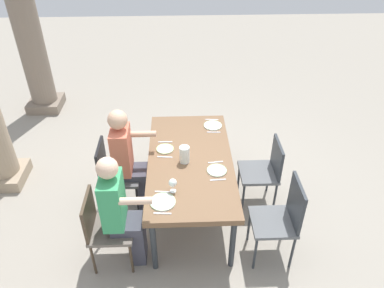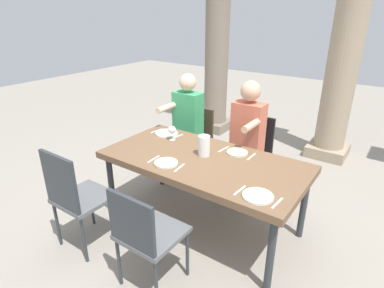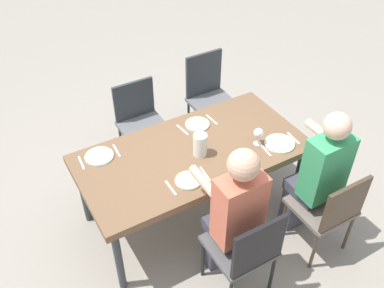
{
  "view_description": "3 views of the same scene",
  "coord_description": "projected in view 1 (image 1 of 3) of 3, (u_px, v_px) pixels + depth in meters",
  "views": [
    {
      "loc": [
        -3.33,
        0.11,
        3.33
      ],
      "look_at": [
        0.12,
        -0.03,
        0.88
      ],
      "focal_mm": 35.01,
      "sensor_mm": 36.0,
      "label": 1
    },
    {
      "loc": [
        1.44,
        -2.23,
        2.03
      ],
      "look_at": [
        -0.15,
        0.03,
        0.85
      ],
      "focal_mm": 29.7,
      "sensor_mm": 36.0,
      "label": 2
    },
    {
      "loc": [
        1.34,
        2.3,
        3.06
      ],
      "look_at": [
        -0.02,
        -0.05,
        0.78
      ],
      "focal_mm": 40.09,
      "sensor_mm": 36.0,
      "label": 3
    }
  ],
  "objects": [
    {
      "name": "spoon_2",
      "position": [
        165.0,
        142.0,
        4.49
      ],
      "size": [
        0.02,
        0.17,
        0.01
      ],
      "primitive_type": "cube",
      "rotation": [
        0.0,
        0.0,
        0.0
      ],
      "color": "silver",
      "rests_on": "dining_table"
    },
    {
      "name": "fork_0",
      "position": [
        162.0,
        213.0,
        3.53
      ],
      "size": [
        0.03,
        0.17,
        0.01
      ],
      "primitive_type": "cube",
      "rotation": [
        0.0,
        0.0,
        -0.08
      ],
      "color": "silver",
      "rests_on": "dining_table"
    },
    {
      "name": "plate_1",
      "position": [
        217.0,
        170.0,
        4.04
      ],
      "size": [
        0.22,
        0.22,
        0.02
      ],
      "color": "white",
      "rests_on": "dining_table"
    },
    {
      "name": "chair_mid_south",
      "position": [
        265.0,
        169.0,
        4.44
      ],
      "size": [
        0.44,
        0.44,
        0.88
      ],
      "color": "#5B5E61",
      "rests_on": "ground"
    },
    {
      "name": "fork_3",
      "position": [
        214.0,
        132.0,
        4.66
      ],
      "size": [
        0.03,
        0.17,
        0.01
      ],
      "primitive_type": "cube",
      "rotation": [
        0.0,
        0.0,
        -0.06
      ],
      "color": "silver",
      "rests_on": "dining_table"
    },
    {
      "name": "ground_plane",
      "position": [
        190.0,
        207.0,
        4.65
      ],
      "size": [
        16.0,
        16.0,
        0.0
      ],
      "primitive_type": "plane",
      "color": "gray"
    },
    {
      "name": "diner_woman_green",
      "position": [
        128.0,
        158.0,
        4.27
      ],
      "size": [
        0.35,
        0.5,
        1.35
      ],
      "color": "#3F3F4C",
      "rests_on": "ground"
    },
    {
      "name": "water_pitcher",
      "position": [
        185.0,
        155.0,
        4.13
      ],
      "size": [
        0.11,
        0.11,
        0.2
      ],
      "color": "white",
      "rests_on": "dining_table"
    },
    {
      "name": "spoon_3",
      "position": [
        212.0,
        120.0,
        4.91
      ],
      "size": [
        0.03,
        0.17,
        0.01
      ],
      "primitive_type": "cube",
      "rotation": [
        0.0,
        0.0,
        -0.07
      ],
      "color": "silver",
      "rests_on": "dining_table"
    },
    {
      "name": "chair_west_south",
      "position": [
        282.0,
        216.0,
        3.76
      ],
      "size": [
        0.44,
        0.44,
        0.97
      ],
      "color": "#5B5E61",
      "rests_on": "ground"
    },
    {
      "name": "plate_2",
      "position": [
        165.0,
        149.0,
        4.37
      ],
      "size": [
        0.21,
        0.21,
        0.02
      ],
      "color": "silver",
      "rests_on": "dining_table"
    },
    {
      "name": "stone_column_far",
      "position": [
        26.0,
        27.0,
        5.83
      ],
      "size": [
        0.55,
        0.55,
        2.94
      ],
      "color": "gray",
      "rests_on": "ground"
    },
    {
      "name": "chair_mid_north",
      "position": [
        114.0,
        172.0,
        4.37
      ],
      "size": [
        0.44,
        0.44,
        0.91
      ],
      "color": "#4F4F50",
      "rests_on": "ground"
    },
    {
      "name": "dining_table",
      "position": [
        190.0,
        164.0,
        4.25
      ],
      "size": [
        1.89,
        0.95,
        0.75
      ],
      "color": "brown",
      "rests_on": "ground"
    },
    {
      "name": "chair_west_north",
      "position": [
        104.0,
        225.0,
        3.74
      ],
      "size": [
        0.44,
        0.44,
        0.86
      ],
      "color": "#6A6158",
      "rests_on": "ground"
    },
    {
      "name": "spoon_1",
      "position": [
        216.0,
        162.0,
        4.17
      ],
      "size": [
        0.04,
        0.17,
        0.01
      ],
      "primitive_type": "cube",
      "rotation": [
        0.0,
        0.0,
        0.11
      ],
      "color": "silver",
      "rests_on": "dining_table"
    },
    {
      "name": "diner_man_white",
      "position": [
        121.0,
        210.0,
        3.62
      ],
      "size": [
        0.35,
        0.49,
        1.33
      ],
      "color": "#3F3F4C",
      "rests_on": "ground"
    },
    {
      "name": "plate_3",
      "position": [
        213.0,
        125.0,
        4.78
      ],
      "size": [
        0.24,
        0.24,
        0.02
      ],
      "color": "white",
      "rests_on": "dining_table"
    },
    {
      "name": "fork_1",
      "position": [
        218.0,
        180.0,
        3.93
      ],
      "size": [
        0.03,
        0.17,
        0.01
      ],
      "primitive_type": "cube",
      "rotation": [
        0.0,
        0.0,
        0.06
      ],
      "color": "silver",
      "rests_on": "dining_table"
    },
    {
      "name": "wine_glass_0",
      "position": [
        173.0,
        183.0,
        3.72
      ],
      "size": [
        0.08,
        0.08,
        0.16
      ],
      "color": "white",
      "rests_on": "dining_table"
    },
    {
      "name": "spoon_0",
      "position": [
        163.0,
        192.0,
        3.78
      ],
      "size": [
        0.03,
        0.17,
        0.01
      ],
      "primitive_type": "cube",
      "rotation": [
        0.0,
        0.0,
        -0.1
      ],
      "color": "silver",
      "rests_on": "dining_table"
    },
    {
      "name": "fork_2",
      "position": [
        165.0,
        157.0,
        4.25
      ],
      "size": [
        0.03,
        0.17,
        0.01
      ],
      "primitive_type": "cube",
      "rotation": [
        0.0,
        0.0,
        -0.09
      ],
      "color": "silver",
      "rests_on": "dining_table"
    },
    {
      "name": "plate_0",
      "position": [
        163.0,
        202.0,
        3.65
      ],
      "size": [
        0.26,
        0.26,
        0.02
      ],
      "color": "white",
      "rests_on": "dining_table"
    }
  ]
}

